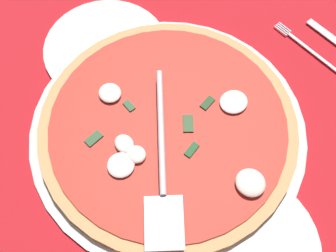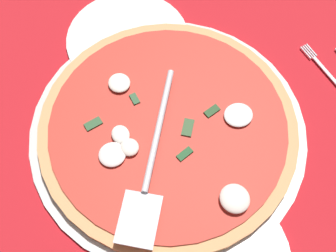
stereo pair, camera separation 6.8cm
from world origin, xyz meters
TOP-DOWN VIEW (x-y plane):
  - ground_plane at (0.00, 0.00)cm, footprint 99.38×99.38cm
  - checker_pattern at (-0.00, -0.00)cm, footprint 99.38×99.38cm
  - pizza_pan at (-2.47, 1.43)cm, footprint 45.52×45.52cm
  - dinner_plate_left at (-22.82, 2.17)cm, footprint 22.69×22.69cm
  - pizza at (-2.35, 1.41)cm, footprint 42.19×42.19cm
  - pizza_server at (2.92, -3.62)cm, footprint 25.86×19.07cm

SIDE VIEW (x-z plane):
  - ground_plane at x=0.00cm, z-range -0.80..0.00cm
  - checker_pattern at x=0.00cm, z-range 0.00..0.10cm
  - pizza_pan at x=-2.47cm, z-range 0.10..0.99cm
  - dinner_plate_left at x=-22.82cm, z-range 0.10..1.10cm
  - pizza at x=-2.35cm, z-range 0.33..3.43cm
  - pizza_server at x=2.92cm, z-range 3.96..4.96cm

